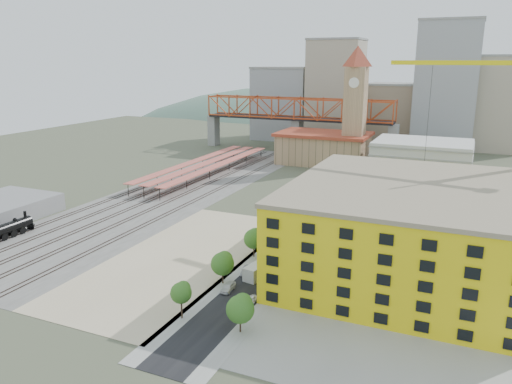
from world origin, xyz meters
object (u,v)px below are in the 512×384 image
at_px(construction_building, 406,229).
at_px(site_trailer_c, 294,239).
at_px(site_trailer_d, 305,229).
at_px(car_0, 228,287).
at_px(clock_tower, 356,96).
at_px(site_trailer_a, 263,268).
at_px(site_trailer_b, 268,264).

distance_m(construction_building, site_trailer_c, 27.91).
bearing_deg(construction_building, site_trailer_d, 151.12).
bearing_deg(car_0, site_trailer_d, 80.92).
bearing_deg(clock_tower, site_trailer_a, -85.95).
bearing_deg(site_trailer_d, construction_building, -15.16).
distance_m(site_trailer_c, car_0, 28.92).
bearing_deg(site_trailer_d, site_trailer_c, -76.28).
bearing_deg(site_trailer_d, clock_tower, 109.05).
xyz_separation_m(site_trailer_a, site_trailer_c, (0.00, 19.09, -0.06)).
relative_size(site_trailer_a, site_trailer_b, 1.18).
bearing_deg(site_trailer_a, construction_building, 37.13).
distance_m(site_trailer_d, car_0, 37.03).
height_order(clock_tower, site_trailer_b, clock_tower).
distance_m(construction_building, car_0, 37.75).
bearing_deg(site_trailer_d, site_trailer_a, -76.28).
distance_m(site_trailer_a, site_trailer_b, 2.97).
height_order(site_trailer_c, car_0, site_trailer_c).
relative_size(clock_tower, site_trailer_b, 5.90).
bearing_deg(site_trailer_c, site_trailer_d, 75.58).
distance_m(site_trailer_a, site_trailer_d, 27.24).
bearing_deg(site_trailer_b, car_0, -87.74).
height_order(site_trailer_a, site_trailer_d, site_trailer_a).
height_order(construction_building, site_trailer_b, construction_building).
bearing_deg(clock_tower, site_trailer_c, -85.13).
height_order(site_trailer_a, site_trailer_b, site_trailer_a).
bearing_deg(clock_tower, site_trailer_d, -84.66).
height_order(site_trailer_b, car_0, site_trailer_b).
bearing_deg(clock_tower, site_trailer_b, -85.84).
bearing_deg(construction_building, site_trailer_a, -153.62).
xyz_separation_m(site_trailer_c, site_trailer_d, (0.00, 8.15, -0.08)).
xyz_separation_m(clock_tower, car_0, (5.00, -122.56, -27.94)).
xyz_separation_m(site_trailer_b, car_0, (-3.00, -12.64, -0.45)).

